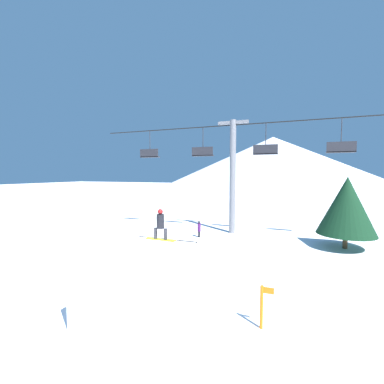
{
  "coord_description": "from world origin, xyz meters",
  "views": [
    {
      "loc": [
        5.68,
        -8.22,
        4.8
      ],
      "look_at": [
        0.83,
        4.45,
        3.82
      ],
      "focal_mm": 24.0,
      "sensor_mm": 36.0,
      "label": 1
    }
  ],
  "objects_px": {
    "distant_skier": "(199,228)",
    "snowboarder": "(160,225)",
    "trail_marker": "(262,306)",
    "pine_tree_near": "(347,206)",
    "snow_ramp": "(142,280)"
  },
  "relations": [
    {
      "from": "distant_skier",
      "to": "snowboarder",
      "type": "bearing_deg",
      "value": -81.47
    },
    {
      "from": "trail_marker",
      "to": "distant_skier",
      "type": "bearing_deg",
      "value": 119.07
    },
    {
      "from": "snowboarder",
      "to": "pine_tree_near",
      "type": "bearing_deg",
      "value": 47.46
    },
    {
      "from": "distant_skier",
      "to": "pine_tree_near",
      "type": "bearing_deg",
      "value": 3.6
    },
    {
      "from": "snow_ramp",
      "to": "distant_skier",
      "type": "relative_size",
      "value": 3.29
    },
    {
      "from": "pine_tree_near",
      "to": "trail_marker",
      "type": "distance_m",
      "value": 11.6
    },
    {
      "from": "snow_ramp",
      "to": "snowboarder",
      "type": "bearing_deg",
      "value": 95.32
    },
    {
      "from": "snowboarder",
      "to": "trail_marker",
      "type": "bearing_deg",
      "value": -19.28
    },
    {
      "from": "snowboarder",
      "to": "distant_skier",
      "type": "bearing_deg",
      "value": 98.53
    },
    {
      "from": "pine_tree_near",
      "to": "trail_marker",
      "type": "relative_size",
      "value": 3.39
    },
    {
      "from": "snowboarder",
      "to": "distant_skier",
      "type": "relative_size",
      "value": 1.08
    },
    {
      "from": "snowboarder",
      "to": "trail_marker",
      "type": "distance_m",
      "value": 4.95
    },
    {
      "from": "snowboarder",
      "to": "pine_tree_near",
      "type": "distance_m",
      "value": 12.43
    },
    {
      "from": "pine_tree_near",
      "to": "distant_skier",
      "type": "height_order",
      "value": "pine_tree_near"
    },
    {
      "from": "snowboarder",
      "to": "pine_tree_near",
      "type": "height_order",
      "value": "pine_tree_near"
    }
  ]
}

